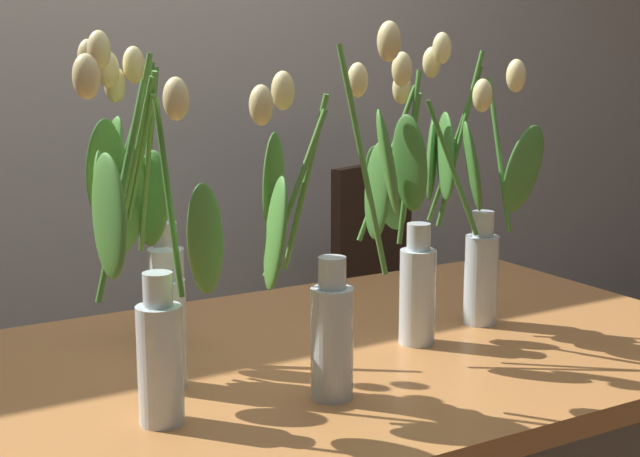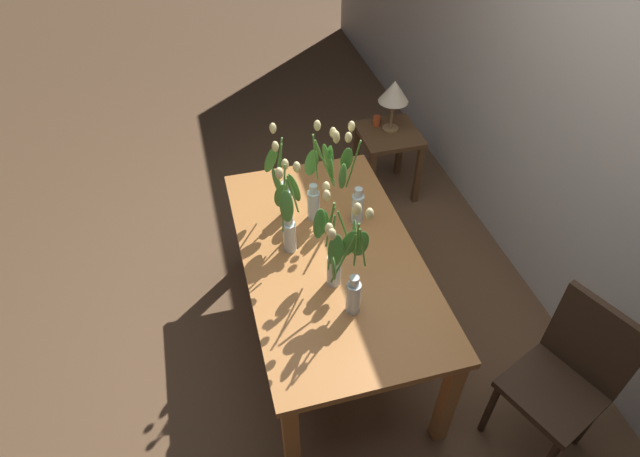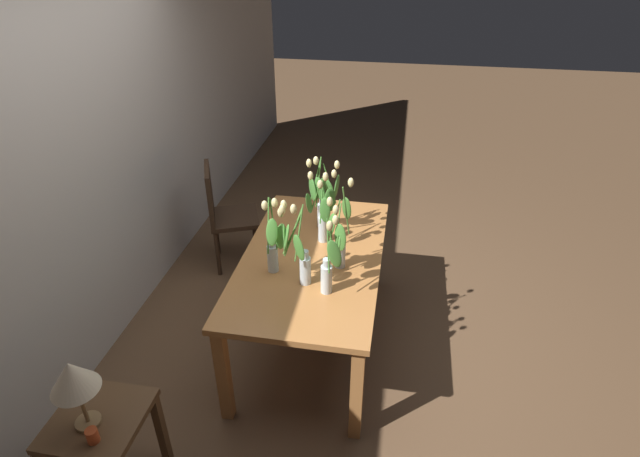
{
  "view_description": "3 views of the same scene",
  "coord_description": "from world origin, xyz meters",
  "px_view_note": "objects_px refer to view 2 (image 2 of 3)",
  "views": [
    {
      "loc": [
        -0.81,
        -1.39,
        1.29
      ],
      "look_at": [
        0.01,
        0.0,
        0.97
      ],
      "focal_mm": 52.09,
      "sensor_mm": 36.0,
      "label": 1
    },
    {
      "loc": [
        1.82,
        -0.54,
        2.7
      ],
      "look_at": [
        -0.04,
        -0.04,
        0.89
      ],
      "focal_mm": 29.44,
      "sensor_mm": 36.0,
      "label": 2
    },
    {
      "loc": [
        -2.66,
        -0.52,
        2.57
      ],
      "look_at": [
        -0.01,
        -0.05,
        0.96
      ],
      "focal_mm": 27.94,
      "sensor_mm": 36.0,
      "label": 3
    }
  ],
  "objects_px": {
    "tulip_vase_2": "(320,181)",
    "table_lamp": "(394,93)",
    "dining_table": "(330,266)",
    "tulip_vase_0": "(352,275)",
    "tulip_vase_3": "(354,193)",
    "side_table": "(388,146)",
    "tulip_vase_5": "(289,217)",
    "pillar_candle": "(377,121)",
    "tulip_vase_1": "(333,249)",
    "tulip_vase_4": "(283,190)",
    "dining_chair": "(568,374)"
  },
  "relations": [
    {
      "from": "tulip_vase_1",
      "to": "tulip_vase_3",
      "type": "relative_size",
      "value": 0.96
    },
    {
      "from": "tulip_vase_2",
      "to": "pillar_candle",
      "type": "distance_m",
      "value": 1.36
    },
    {
      "from": "tulip_vase_3",
      "to": "pillar_candle",
      "type": "relative_size",
      "value": 7.51
    },
    {
      "from": "tulip_vase_3",
      "to": "dining_chair",
      "type": "bearing_deg",
      "value": 34.19
    },
    {
      "from": "tulip_vase_2",
      "to": "tulip_vase_3",
      "type": "xyz_separation_m",
      "value": [
        0.09,
        0.17,
        -0.05
      ]
    },
    {
      "from": "dining_chair",
      "to": "side_table",
      "type": "distance_m",
      "value": 2.12
    },
    {
      "from": "tulip_vase_4",
      "to": "table_lamp",
      "type": "bearing_deg",
      "value": 133.21
    },
    {
      "from": "tulip_vase_1",
      "to": "tulip_vase_5",
      "type": "distance_m",
      "value": 0.32
    },
    {
      "from": "tulip_vase_2",
      "to": "tulip_vase_3",
      "type": "relative_size",
      "value": 1.02
    },
    {
      "from": "tulip_vase_0",
      "to": "tulip_vase_3",
      "type": "relative_size",
      "value": 1.02
    },
    {
      "from": "tulip_vase_2",
      "to": "tulip_vase_5",
      "type": "xyz_separation_m",
      "value": [
        0.22,
        -0.22,
        -0.02
      ]
    },
    {
      "from": "tulip_vase_2",
      "to": "pillar_candle",
      "type": "height_order",
      "value": "tulip_vase_2"
    },
    {
      "from": "tulip_vase_1",
      "to": "table_lamp",
      "type": "bearing_deg",
      "value": 149.52
    },
    {
      "from": "tulip_vase_4",
      "to": "dining_chair",
      "type": "bearing_deg",
      "value": 42.16
    },
    {
      "from": "tulip_vase_2",
      "to": "table_lamp",
      "type": "bearing_deg",
      "value": 140.69
    },
    {
      "from": "side_table",
      "to": "table_lamp",
      "type": "distance_m",
      "value": 0.43
    },
    {
      "from": "tulip_vase_3",
      "to": "dining_table",
      "type": "bearing_deg",
      "value": -39.71
    },
    {
      "from": "dining_table",
      "to": "side_table",
      "type": "xyz_separation_m",
      "value": [
        -1.28,
        0.82,
        -0.22
      ]
    },
    {
      "from": "dining_chair",
      "to": "tulip_vase_0",
      "type": "bearing_deg",
      "value": -117.7
    },
    {
      "from": "tulip_vase_2",
      "to": "tulip_vase_5",
      "type": "bearing_deg",
      "value": -45.01
    },
    {
      "from": "tulip_vase_3",
      "to": "dining_chair",
      "type": "distance_m",
      "value": 1.36
    },
    {
      "from": "table_lamp",
      "to": "pillar_candle",
      "type": "xyz_separation_m",
      "value": [
        -0.09,
        -0.08,
        -0.27
      ]
    },
    {
      "from": "tulip_vase_5",
      "to": "pillar_candle",
      "type": "xyz_separation_m",
      "value": [
        -1.3,
        0.95,
        -0.37
      ]
    },
    {
      "from": "tulip_vase_1",
      "to": "tulip_vase_0",
      "type": "bearing_deg",
      "value": 12.55
    },
    {
      "from": "table_lamp",
      "to": "dining_chair",
      "type": "bearing_deg",
      "value": 2.21
    },
    {
      "from": "tulip_vase_1",
      "to": "pillar_candle",
      "type": "relative_size",
      "value": 7.22
    },
    {
      "from": "tulip_vase_5",
      "to": "table_lamp",
      "type": "bearing_deg",
      "value": 139.58
    },
    {
      "from": "tulip_vase_5",
      "to": "side_table",
      "type": "bearing_deg",
      "value": 139.28
    },
    {
      "from": "tulip_vase_1",
      "to": "tulip_vase_2",
      "type": "distance_m",
      "value": 0.51
    },
    {
      "from": "tulip_vase_1",
      "to": "tulip_vase_3",
      "type": "xyz_separation_m",
      "value": [
        -0.42,
        0.23,
        -0.04
      ]
    },
    {
      "from": "tulip_vase_0",
      "to": "tulip_vase_5",
      "type": "distance_m",
      "value": 0.49
    },
    {
      "from": "tulip_vase_5",
      "to": "pillar_candle",
      "type": "relative_size",
      "value": 7.84
    },
    {
      "from": "dining_table",
      "to": "pillar_candle",
      "type": "relative_size",
      "value": 21.33
    },
    {
      "from": "dining_table",
      "to": "tulip_vase_2",
      "type": "distance_m",
      "value": 0.46
    },
    {
      "from": "tulip_vase_0",
      "to": "tulip_vase_3",
      "type": "bearing_deg",
      "value": 161.62
    },
    {
      "from": "tulip_vase_0",
      "to": "dining_table",
      "type": "bearing_deg",
      "value": 179.64
    },
    {
      "from": "tulip_vase_5",
      "to": "pillar_candle",
      "type": "bearing_deg",
      "value": 143.71
    },
    {
      "from": "tulip_vase_0",
      "to": "table_lamp",
      "type": "xyz_separation_m",
      "value": [
        -1.67,
        0.84,
        -0.1
      ]
    },
    {
      "from": "tulip_vase_3",
      "to": "tulip_vase_5",
      "type": "relative_size",
      "value": 0.96
    },
    {
      "from": "side_table",
      "to": "dining_table",
      "type": "bearing_deg",
      "value": -32.74
    },
    {
      "from": "tulip_vase_2",
      "to": "tulip_vase_5",
      "type": "distance_m",
      "value": 0.31
    },
    {
      "from": "tulip_vase_0",
      "to": "tulip_vase_4",
      "type": "relative_size",
      "value": 1.07
    },
    {
      "from": "tulip_vase_0",
      "to": "tulip_vase_2",
      "type": "relative_size",
      "value": 1.0
    },
    {
      "from": "tulip_vase_3",
      "to": "tulip_vase_5",
      "type": "height_order",
      "value": "tulip_vase_5"
    },
    {
      "from": "tulip_vase_3",
      "to": "tulip_vase_4",
      "type": "bearing_deg",
      "value": -109.92
    },
    {
      "from": "tulip_vase_0",
      "to": "tulip_vase_3",
      "type": "distance_m",
      "value": 0.62
    },
    {
      "from": "dining_chair",
      "to": "table_lamp",
      "type": "height_order",
      "value": "table_lamp"
    },
    {
      "from": "tulip_vase_0",
      "to": "side_table",
      "type": "xyz_separation_m",
      "value": [
        -1.63,
        0.82,
        -0.52
      ]
    },
    {
      "from": "dining_table",
      "to": "side_table",
      "type": "distance_m",
      "value": 1.53
    },
    {
      "from": "tulip_vase_5",
      "to": "table_lamp",
      "type": "distance_m",
      "value": 1.6
    }
  ]
}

